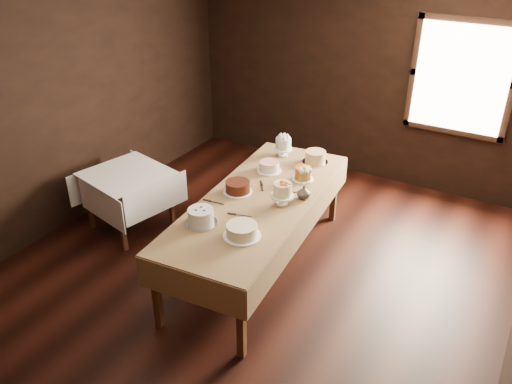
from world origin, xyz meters
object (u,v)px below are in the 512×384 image
(side_table, at_px, (127,179))
(cake_chocolate, at_px, (238,187))
(cake_server_a, at_px, (244,216))
(cake_server_d, at_px, (301,192))
(cake_speckled, at_px, (315,157))
(cake_swirl, at_px, (201,217))
(cake_caramel, at_px, (303,174))
(cake_cream, at_px, (242,231))
(cake_meringue, at_px, (283,147))
(cake_flowers, at_px, (282,195))
(cake_server_e, at_px, (218,203))
(cake_lattice, at_px, (269,167))
(display_table, at_px, (259,204))
(cake_server_c, at_px, (261,184))
(flower_vase, at_px, (304,192))

(side_table, distance_m, cake_chocolate, 1.49)
(cake_server_a, bearing_deg, side_table, 156.68)
(cake_server_d, bearing_deg, side_table, 155.79)
(cake_speckled, height_order, cake_swirl, cake_swirl)
(cake_caramel, relative_size, cake_cream, 0.67)
(cake_meringue, bearing_deg, cake_server_a, -77.03)
(cake_flowers, relative_size, cake_server_a, 1.05)
(cake_chocolate, height_order, cake_flowers, cake_flowers)
(cake_cream, bearing_deg, cake_server_a, 118.80)
(cake_speckled, xyz_separation_m, cake_swirl, (-0.36, -1.76, 0.01))
(cake_caramel, bearing_deg, cake_server_e, -119.29)
(cake_flowers, bearing_deg, cake_server_a, -118.11)
(cake_lattice, bearing_deg, cake_server_e, -95.73)
(side_table, xyz_separation_m, cake_server_a, (1.77, -0.26, 0.19))
(cake_flowers, distance_m, cake_swirl, 0.86)
(cake_meringue, xyz_separation_m, cake_cream, (0.50, -1.73, -0.05))
(cake_meringue, relative_size, cake_caramel, 1.02)
(cake_cream, relative_size, cake_server_e, 1.44)
(cake_server_e, bearing_deg, cake_swirl, -83.84)
(display_table, distance_m, cake_flowers, 0.31)
(cake_meringue, relative_size, cake_chocolate, 0.68)
(side_table, xyz_separation_m, cake_lattice, (1.50, 0.71, 0.23))
(cake_lattice, bearing_deg, cake_server_c, -75.66)
(cake_chocolate, xyz_separation_m, cake_server_d, (0.57, 0.33, -0.05))
(cake_server_a, relative_size, cake_server_e, 1.00)
(cake_server_a, distance_m, cake_server_e, 0.36)
(display_table, xyz_separation_m, cake_chocolate, (-0.25, 0.00, 0.12))
(cake_meringue, xyz_separation_m, cake_chocolate, (0.02, -1.04, -0.05))
(cake_meringue, distance_m, cake_chocolate, 1.05)
(cake_swirl, distance_m, cake_cream, 0.44)
(cake_caramel, xyz_separation_m, cake_server_d, (0.11, -0.27, -0.07))
(cake_flowers, bearing_deg, display_table, -176.38)
(display_table, relative_size, cake_meringue, 11.64)
(cake_flowers, bearing_deg, cake_cream, -93.27)
(cake_meringue, xyz_separation_m, cake_server_e, (-0.03, -1.34, -0.10))
(cake_swirl, bearing_deg, display_table, 72.28)
(cake_chocolate, height_order, cake_server_d, cake_chocolate)
(cake_server_d, bearing_deg, cake_caramel, 75.84)
(side_table, distance_m, cake_speckled, 2.21)
(cake_server_c, bearing_deg, side_table, 69.69)
(cake_meringue, distance_m, cake_server_d, 0.93)
(cake_speckled, height_order, cake_cream, cake_speckled)
(cake_speckled, height_order, cake_server_d, cake_speckled)
(cake_speckled, xyz_separation_m, cake_caramel, (0.07, -0.46, 0.00))
(cake_server_e, bearing_deg, cake_server_d, 39.73)
(cake_swirl, bearing_deg, cake_server_a, 49.47)
(cake_lattice, height_order, cake_server_c, cake_lattice)
(cake_meringue, bearing_deg, flower_vase, -50.78)
(flower_vase, bearing_deg, cake_server_a, -119.45)
(display_table, distance_m, cake_chocolate, 0.28)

